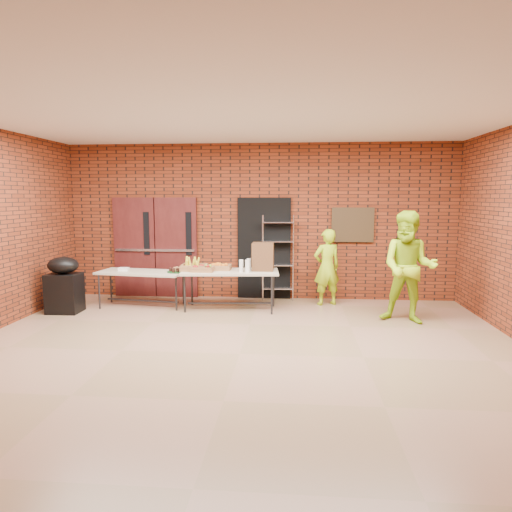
% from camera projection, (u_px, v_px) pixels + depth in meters
% --- Properties ---
extents(room, '(8.08, 7.08, 3.28)m').
position_uv_depth(room, '(239.00, 236.00, 5.98)').
color(room, olive).
rests_on(room, ground).
extents(double_doors, '(1.78, 0.12, 2.10)m').
position_uv_depth(double_doors, '(156.00, 247.00, 9.63)').
color(double_doors, '#4C1815').
rests_on(double_doors, room).
extents(dark_doorway, '(1.10, 0.06, 2.10)m').
position_uv_depth(dark_doorway, '(264.00, 248.00, 9.46)').
color(dark_doorway, black).
rests_on(dark_doorway, room).
extents(bronze_plaque, '(0.85, 0.04, 0.70)m').
position_uv_depth(bronze_plaque, '(353.00, 225.00, 9.23)').
color(bronze_plaque, '#392C17').
rests_on(bronze_plaque, room).
extents(wire_rack, '(0.65, 0.25, 1.75)m').
position_uv_depth(wire_rack, '(278.00, 258.00, 9.32)').
color(wire_rack, silver).
rests_on(wire_rack, room).
extents(table_left, '(1.75, 0.91, 0.69)m').
position_uv_depth(table_left, '(142.00, 274.00, 8.80)').
color(table_left, beige).
rests_on(table_left, room).
extents(table_right, '(1.85, 0.90, 0.74)m').
position_uv_depth(table_right, '(230.00, 274.00, 8.54)').
color(table_right, beige).
rests_on(table_right, room).
extents(basket_bananas, '(0.47, 0.37, 0.15)m').
position_uv_depth(basket_bananas, '(194.00, 267.00, 8.56)').
color(basket_bananas, olive).
rests_on(basket_bananas, table_right).
extents(basket_oranges, '(0.40, 0.31, 0.12)m').
position_uv_depth(basket_oranges, '(220.00, 267.00, 8.64)').
color(basket_oranges, olive).
rests_on(basket_oranges, table_right).
extents(basket_apples, '(0.40, 0.31, 0.12)m').
position_uv_depth(basket_apples, '(203.00, 269.00, 8.44)').
color(basket_apples, olive).
rests_on(basket_apples, table_right).
extents(muffin_tray, '(0.39, 0.39, 0.10)m').
position_uv_depth(muffin_tray, '(177.00, 270.00, 8.70)').
color(muffin_tray, '#144B1C').
rests_on(muffin_tray, table_left).
extents(napkin_box, '(0.19, 0.12, 0.06)m').
position_uv_depth(napkin_box, '(124.00, 269.00, 8.86)').
color(napkin_box, white).
rests_on(napkin_box, table_left).
extents(coffee_dispenser, '(0.40, 0.35, 0.52)m').
position_uv_depth(coffee_dispenser, '(263.00, 257.00, 8.55)').
color(coffee_dispenser, brown).
rests_on(coffee_dispenser, table_right).
extents(cup_stack_front, '(0.08, 0.08, 0.23)m').
position_uv_depth(cup_stack_front, '(241.00, 266.00, 8.40)').
color(cup_stack_front, white).
rests_on(cup_stack_front, table_right).
extents(cup_stack_mid, '(0.08, 0.08, 0.23)m').
position_uv_depth(cup_stack_mid, '(247.00, 266.00, 8.31)').
color(cup_stack_mid, white).
rests_on(cup_stack_mid, table_right).
extents(cup_stack_back, '(0.08, 0.08, 0.23)m').
position_uv_depth(cup_stack_back, '(249.00, 265.00, 8.53)').
color(cup_stack_back, white).
rests_on(cup_stack_back, table_right).
extents(covered_grill, '(0.58, 0.49, 1.03)m').
position_uv_depth(covered_grill, '(64.00, 285.00, 8.34)').
color(covered_grill, black).
rests_on(covered_grill, room).
extents(volunteer_woman, '(0.64, 0.53, 1.50)m').
position_uv_depth(volunteer_woman, '(327.00, 267.00, 8.91)').
color(volunteer_woman, '#9FCA16').
rests_on(volunteer_woman, room).
extents(volunteer_man, '(1.11, 0.99, 1.89)m').
position_uv_depth(volunteer_man, '(409.00, 267.00, 7.62)').
color(volunteer_man, '#9FCA16').
rests_on(volunteer_man, room).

